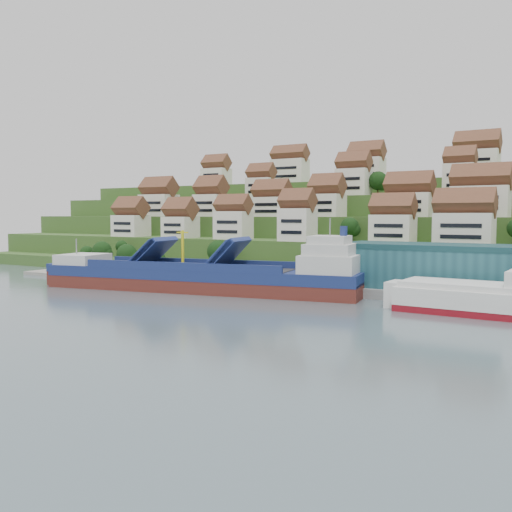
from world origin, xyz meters
The scene contains 11 objects.
ground centered at (0.00, 0.00, 0.00)m, with size 300.00×300.00×0.00m, color slate.
quay centered at (20.00, 15.00, 1.10)m, with size 180.00×14.00×2.20m, color gray.
pebble_beach centered at (-58.00, 12.00, 0.50)m, with size 45.00×20.00×1.00m, color gray.
hillside centered at (0.00, 103.55, 10.66)m, with size 260.00×128.00×31.00m.
hillside_village centered at (5.06, 60.30, 24.11)m, with size 155.93×62.02×29.39m.
hillside_trees centered at (-14.74, 42.15, 15.55)m, with size 131.44×62.71×30.08m.
warehouse centered at (52.00, 17.00, 7.20)m, with size 60.00×15.00×10.00m, color #255B65.
flagpole centered at (18.11, 10.00, 6.88)m, with size 1.28×0.16×8.00m.
beach_huts centered at (-60.00, 10.75, 2.10)m, with size 14.40×3.70×2.20m.
cargo_ship centered at (-8.09, -0.66, 3.36)m, with size 80.86×26.46×17.75m.
second_ship centered at (56.31, 0.72, 2.84)m, with size 32.89×13.35×9.40m.
Camera 1 is at (73.27, -112.02, 18.73)m, focal length 40.00 mm.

